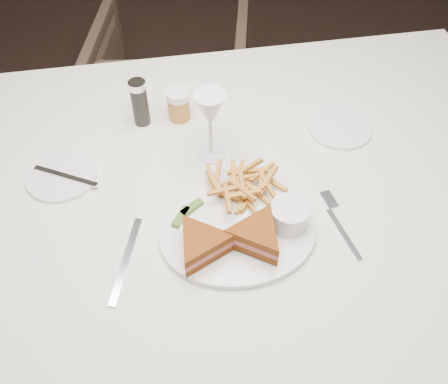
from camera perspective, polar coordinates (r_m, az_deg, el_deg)
name	(u,v)px	position (r m, az deg, el deg)	size (l,w,h in m)	color
ground	(193,315)	(1.78, -3.57, -13.87)	(5.00, 5.00, 0.00)	black
table	(220,278)	(1.41, -0.48, -9.83)	(1.58, 1.06, 0.75)	silver
chair_far	(172,84)	(2.13, -5.96, 12.23)	(0.60, 0.56, 0.62)	#433329
table_setting	(226,190)	(1.05, 0.27, 0.24)	(0.83, 0.63, 0.18)	white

